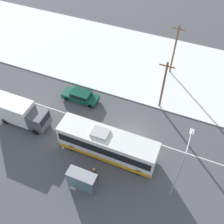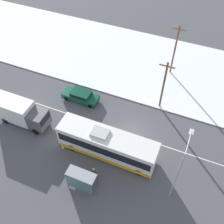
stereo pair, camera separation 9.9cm
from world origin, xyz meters
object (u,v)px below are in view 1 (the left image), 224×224
(streetlamp, at_px, (180,166))
(utility_pole_roadside, at_px, (163,85))
(utility_pole_snowlot, at_px, (174,49))
(box_truck, at_px, (20,112))
(bus_shelter, at_px, (81,180))
(city_bus, at_px, (108,144))
(pedestrian_at_stop, at_px, (94,172))
(sedan_car, at_px, (81,96))

(streetlamp, height_order, utility_pole_roadside, streetlamp)
(utility_pole_roadside, distance_m, utility_pole_snowlot, 7.07)
(box_truck, relative_size, bus_shelter, 2.32)
(city_bus, bearing_deg, streetlamp, -12.21)
(city_bus, bearing_deg, bus_shelter, -99.09)
(bus_shelter, height_order, utility_pole_roadside, utility_pole_roadside)
(pedestrian_at_stop, height_order, streetlamp, streetlamp)
(sedan_car, height_order, bus_shelter, bus_shelter)
(utility_pole_snowlot, bearing_deg, city_bus, -100.34)
(sedan_car, relative_size, bus_shelter, 1.64)
(city_bus, xyz_separation_m, bus_shelter, (-0.76, -4.77, -0.04))
(city_bus, bearing_deg, pedestrian_at_stop, -92.20)
(sedan_car, bearing_deg, box_truck, 50.62)
(sedan_car, xyz_separation_m, utility_pole_roadside, (9.80, 2.85, 2.92))
(box_truck, height_order, utility_pole_snowlot, utility_pole_snowlot)
(utility_pole_roadside, bearing_deg, city_bus, -110.41)
(sedan_car, bearing_deg, streetlamp, 150.86)
(pedestrian_at_stop, height_order, utility_pole_roadside, utility_pole_roadside)
(box_truck, bearing_deg, streetlamp, -5.60)
(sedan_car, bearing_deg, pedestrian_at_stop, 124.07)
(city_bus, height_order, pedestrian_at_stop, city_bus)
(box_truck, bearing_deg, bus_shelter, -25.27)
(pedestrian_at_stop, xyz_separation_m, utility_pole_roadside, (3.48, 12.19, 2.65))
(sedan_car, xyz_separation_m, bus_shelter, (5.68, -10.95, 0.89))
(box_truck, relative_size, utility_pole_roadside, 0.95)
(utility_pole_snowlot, bearing_deg, sedan_car, -133.44)
(box_truck, xyz_separation_m, sedan_car, (4.89, 5.96, -0.95))
(pedestrian_at_stop, distance_m, bus_shelter, 1.83)
(bus_shelter, bearing_deg, utility_pole_roadside, 73.37)
(bus_shelter, bearing_deg, sedan_car, 117.42)
(utility_pole_snowlot, bearing_deg, utility_pole_roadside, -86.57)
(bus_shelter, xyz_separation_m, streetlamp, (8.33, 3.13, 3.22))
(bus_shelter, bearing_deg, city_bus, 80.91)
(pedestrian_at_stop, distance_m, utility_pole_snowlot, 19.71)
(bus_shelter, height_order, streetlamp, streetlamp)
(box_truck, relative_size, utility_pole_snowlot, 0.89)
(streetlamp, bearing_deg, pedestrian_at_stop, -168.71)
(sedan_car, relative_size, pedestrian_at_stop, 2.75)
(box_truck, height_order, bus_shelter, box_truck)
(utility_pole_roadside, bearing_deg, box_truck, -149.06)
(bus_shelter, relative_size, utility_pole_roadside, 0.41)
(bus_shelter, bearing_deg, box_truck, 154.73)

